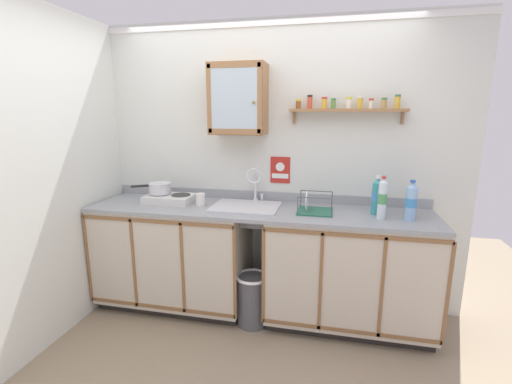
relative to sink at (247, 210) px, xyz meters
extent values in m
plane|color=gray|center=(0.10, -0.41, -0.94)|extent=(5.91, 5.91, 0.00)
cube|color=silver|center=(0.10, 0.30, 0.33)|extent=(3.51, 0.05, 2.53)
cube|color=white|center=(0.10, 0.27, 1.54)|extent=(3.51, 0.02, 0.05)
cube|color=silver|center=(-1.38, -0.67, 0.33)|extent=(0.05, 3.49, 2.53)
cube|color=black|center=(-0.67, -0.01, -0.90)|extent=(1.30, 0.57, 0.08)
cube|color=beige|center=(-0.67, -0.04, -0.43)|extent=(1.33, 0.63, 0.85)
cube|color=brown|center=(-0.67, -0.36, -0.04)|extent=(1.33, 0.01, 0.03)
cube|color=brown|center=(-0.67, -0.36, -0.81)|extent=(1.33, 0.01, 0.03)
cube|color=brown|center=(-1.34, -0.36, -0.43)|extent=(0.02, 0.01, 0.79)
cube|color=brown|center=(-0.89, -0.36, -0.43)|extent=(0.02, 0.01, 0.79)
cube|color=brown|center=(-0.45, -0.36, -0.43)|extent=(0.02, 0.01, 0.79)
cube|color=brown|center=(-0.01, -0.36, -0.43)|extent=(0.02, 0.01, 0.79)
cube|color=black|center=(0.88, -0.01, -0.90)|extent=(1.29, 0.57, 0.08)
cube|color=beige|center=(0.88, -0.04, -0.43)|extent=(1.32, 0.63, 0.85)
cube|color=brown|center=(0.88, -0.36, -0.04)|extent=(1.32, 0.01, 0.03)
cube|color=brown|center=(0.88, -0.36, -0.81)|extent=(1.32, 0.01, 0.03)
cube|color=brown|center=(0.22, -0.36, -0.43)|extent=(0.02, 0.01, 0.79)
cube|color=brown|center=(0.66, -0.36, -0.43)|extent=(0.02, 0.01, 0.79)
cube|color=brown|center=(1.10, -0.36, -0.43)|extent=(0.02, 0.01, 0.79)
cube|color=brown|center=(1.54, -0.36, -0.43)|extent=(0.02, 0.01, 0.79)
cube|color=gray|center=(0.10, -0.04, 0.01)|extent=(2.87, 0.66, 0.03)
cube|color=gray|center=(0.10, 0.27, 0.07)|extent=(2.87, 0.02, 0.08)
cube|color=silver|center=(0.00, -0.02, 0.03)|extent=(0.56, 0.43, 0.01)
cube|color=slate|center=(0.00, -0.02, -0.09)|extent=(0.48, 0.35, 0.01)
cube|color=slate|center=(0.00, 0.16, -0.03)|extent=(0.48, 0.01, 0.12)
cube|color=slate|center=(0.00, -0.20, -0.03)|extent=(0.48, 0.01, 0.12)
cylinder|color=#4C4C51|center=(0.00, -0.02, -0.09)|extent=(0.04, 0.04, 0.01)
cylinder|color=silver|center=(0.03, 0.22, 0.04)|extent=(0.05, 0.05, 0.02)
cylinder|color=silver|center=(0.03, 0.22, 0.16)|extent=(0.02, 0.02, 0.22)
torus|color=silver|center=(0.03, 0.16, 0.27)|extent=(0.15, 0.02, 0.15)
cylinder|color=silver|center=(0.09, 0.22, 0.07)|extent=(0.02, 0.02, 0.06)
cube|color=silver|center=(-0.71, -0.01, 0.06)|extent=(0.42, 0.28, 0.07)
cylinder|color=#2D2D2D|center=(-0.81, 0.01, 0.10)|extent=(0.17, 0.17, 0.01)
cylinder|color=#2D2D2D|center=(-0.61, 0.01, 0.10)|extent=(0.17, 0.17, 0.01)
cylinder|color=black|center=(-0.81, -0.13, 0.06)|extent=(0.03, 0.02, 0.03)
cylinder|color=black|center=(-0.61, -0.13, 0.06)|extent=(0.03, 0.02, 0.03)
cylinder|color=silver|center=(-0.81, 0.01, 0.15)|extent=(0.20, 0.20, 0.09)
torus|color=silver|center=(-0.81, 0.01, 0.20)|extent=(0.20, 0.20, 0.01)
cylinder|color=black|center=(-0.96, -0.07, 0.18)|extent=(0.14, 0.10, 0.02)
cylinder|color=#8CB7E0|center=(1.29, -0.10, 0.15)|extent=(0.08, 0.08, 0.25)
cone|color=#8CB7E0|center=(1.29, -0.10, 0.29)|extent=(0.08, 0.08, 0.04)
cylinder|color=#2D59B2|center=(1.29, -0.10, 0.32)|extent=(0.04, 0.04, 0.02)
cylinder|color=#3F8CCC|center=(1.29, -0.10, 0.16)|extent=(0.09, 0.09, 0.07)
cylinder|color=teal|center=(1.06, 0.01, 0.15)|extent=(0.08, 0.08, 0.25)
cone|color=teal|center=(1.06, 0.01, 0.30)|extent=(0.08, 0.08, 0.04)
cylinder|color=white|center=(1.06, 0.01, 0.33)|extent=(0.04, 0.04, 0.02)
cylinder|color=#3F8CCC|center=(1.06, 0.01, 0.17)|extent=(0.08, 0.08, 0.07)
cylinder|color=silver|center=(1.08, -0.12, 0.17)|extent=(0.07, 0.07, 0.28)
cone|color=silver|center=(1.08, -0.12, 0.32)|extent=(0.06, 0.06, 0.03)
cylinder|color=red|center=(1.08, -0.12, 0.35)|extent=(0.03, 0.03, 0.02)
cylinder|color=#4C9959|center=(1.08, -0.12, 0.18)|extent=(0.07, 0.07, 0.08)
cylinder|color=gold|center=(1.32, 0.00, 0.12)|extent=(0.06, 0.06, 0.19)
cone|color=gold|center=(1.32, 0.00, 0.23)|extent=(0.06, 0.06, 0.03)
cylinder|color=#262626|center=(1.32, 0.00, 0.26)|extent=(0.03, 0.03, 0.02)
cylinder|color=#3F8CCC|center=(1.32, 0.00, 0.12)|extent=(0.06, 0.06, 0.05)
cube|color=#26664C|center=(0.58, -0.04, 0.03)|extent=(0.28, 0.27, 0.01)
cylinder|color=#4C4F54|center=(0.45, -0.17, 0.11)|extent=(0.01, 0.01, 0.14)
cylinder|color=#4C4F54|center=(0.71, -0.17, 0.11)|extent=(0.01, 0.01, 0.14)
cylinder|color=#4C4F54|center=(0.45, 0.08, 0.11)|extent=(0.01, 0.01, 0.14)
cylinder|color=#4C4F54|center=(0.71, 0.08, 0.11)|extent=(0.01, 0.01, 0.14)
cylinder|color=#4C4F54|center=(0.58, -0.17, 0.18)|extent=(0.26, 0.01, 0.01)
cylinder|color=#4C4F54|center=(0.58, 0.08, 0.18)|extent=(0.26, 0.01, 0.01)
cylinder|color=white|center=(0.51, -0.04, 0.11)|extent=(0.01, 0.16, 0.16)
cylinder|color=white|center=(-0.40, -0.04, 0.08)|extent=(0.08, 0.08, 0.11)
torus|color=white|center=(-0.40, 0.00, 0.09)|extent=(0.01, 0.07, 0.07)
cube|color=#996B42|center=(-0.10, 0.15, 0.93)|extent=(0.47, 0.26, 0.59)
cube|color=silver|center=(-0.10, 0.01, 0.93)|extent=(0.39, 0.01, 0.48)
cube|color=#996B42|center=(-0.32, 0.01, 0.93)|extent=(0.04, 0.01, 0.55)
cube|color=#996B42|center=(0.11, 0.01, 0.93)|extent=(0.04, 0.01, 0.55)
cube|color=#996B42|center=(-0.10, 0.01, 1.19)|extent=(0.45, 0.01, 0.05)
cube|color=#996B42|center=(-0.10, 0.01, 0.66)|extent=(0.45, 0.01, 0.05)
sphere|color=olive|center=(0.06, 0.00, 0.90)|extent=(0.02, 0.02, 0.02)
cube|color=#996B42|center=(0.80, 0.21, 0.83)|extent=(0.94, 0.14, 0.02)
cube|color=#996B42|center=(0.36, 0.26, 0.77)|extent=(0.02, 0.03, 0.10)
cube|color=#996B42|center=(1.24, 0.26, 0.77)|extent=(0.02, 0.03, 0.10)
cylinder|color=brown|center=(0.40, 0.21, 0.88)|extent=(0.04, 0.04, 0.06)
cylinder|color=yellow|center=(0.40, 0.21, 0.92)|extent=(0.04, 0.04, 0.02)
cylinder|color=#CC4C33|center=(0.49, 0.22, 0.89)|extent=(0.04, 0.04, 0.09)
cylinder|color=black|center=(0.49, 0.22, 0.95)|extent=(0.04, 0.04, 0.02)
cylinder|color=gold|center=(0.61, 0.20, 0.89)|extent=(0.04, 0.04, 0.08)
cylinder|color=red|center=(0.61, 0.20, 0.93)|extent=(0.05, 0.05, 0.02)
cylinder|color=#598C3F|center=(0.69, 0.20, 0.88)|extent=(0.04, 0.04, 0.07)
cylinder|color=#33723F|center=(0.69, 0.20, 0.92)|extent=(0.04, 0.04, 0.02)
cylinder|color=silver|center=(0.81, 0.21, 0.88)|extent=(0.05, 0.05, 0.07)
cylinder|color=yellow|center=(0.81, 0.21, 0.93)|extent=(0.05, 0.05, 0.02)
cylinder|color=gold|center=(0.90, 0.20, 0.89)|extent=(0.04, 0.04, 0.08)
cylinder|color=white|center=(0.90, 0.20, 0.94)|extent=(0.05, 0.05, 0.02)
cylinder|color=silver|center=(0.98, 0.21, 0.88)|extent=(0.04, 0.04, 0.06)
cylinder|color=red|center=(0.98, 0.21, 0.92)|extent=(0.04, 0.04, 0.02)
cylinder|color=tan|center=(1.08, 0.20, 0.88)|extent=(0.04, 0.04, 0.07)
cylinder|color=#33723F|center=(1.08, 0.20, 0.92)|extent=(0.04, 0.04, 0.02)
cylinder|color=gold|center=(1.18, 0.20, 0.89)|extent=(0.04, 0.04, 0.09)
cylinder|color=#33723F|center=(1.18, 0.20, 0.95)|extent=(0.04, 0.04, 0.02)
cube|color=#B2261E|center=(0.24, 0.27, 0.31)|extent=(0.18, 0.01, 0.24)
cube|color=white|center=(0.24, 0.27, 0.26)|extent=(0.15, 0.00, 0.04)
cylinder|color=white|center=(0.24, 0.27, 0.34)|extent=(0.08, 0.00, 0.08)
cylinder|color=#4C4C51|center=(0.10, -0.22, -0.72)|extent=(0.25, 0.25, 0.43)
torus|color=white|center=(0.10, -0.22, -0.51)|extent=(0.28, 0.28, 0.03)
camera|label=1|loc=(0.72, -2.86, 0.82)|focal=25.01mm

